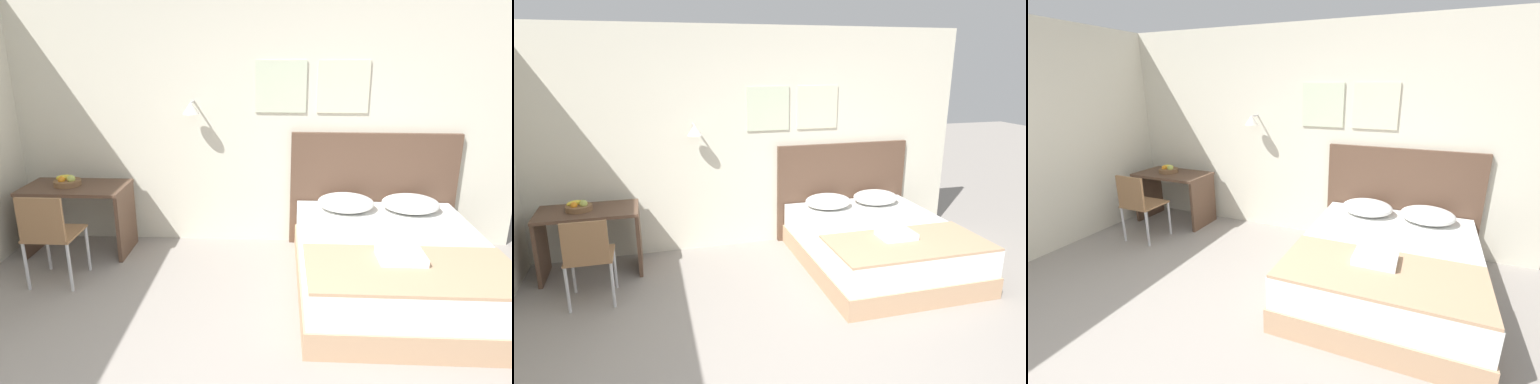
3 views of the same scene
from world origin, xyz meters
The scene contains 10 objects.
wall_back centered at (0.01, 2.91, 1.33)m, with size 5.73×0.31×2.65m.
bed centered at (1.35, 1.82, 0.25)m, with size 1.63×2.01×0.50m.
headboard centered at (1.35, 2.86, 0.62)m, with size 1.75×0.06×1.24m.
pillow_left centered at (1.03, 2.54, 0.58)m, with size 0.57×0.48×0.16m.
pillow_right centered at (1.67, 2.54, 0.58)m, with size 0.57×0.48×0.16m.
throw_blanket centered at (1.35, 1.24, 0.52)m, with size 1.59×0.80×0.02m.
folded_towel_near_foot centered at (1.29, 1.38, 0.56)m, with size 0.35×0.28×0.06m.
desk centered at (-1.74, 2.50, 0.50)m, with size 1.04×0.58×0.73m.
desk_chair centered at (-1.69, 1.78, 0.53)m, with size 0.44×0.44×0.88m.
fruit_bowl centered at (-1.83, 2.52, 0.77)m, with size 0.27×0.27×0.12m.
Camera 2 is at (-1.09, -2.44, 2.26)m, focal length 32.00 mm.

